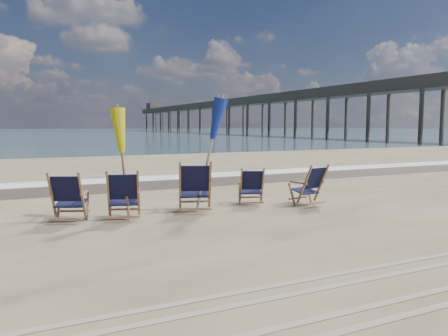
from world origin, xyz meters
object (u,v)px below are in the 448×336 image
object	(u,v)px
beach_chair_4	(321,184)
umbrella_yellow	(123,136)
umbrella_blue	(208,123)
beach_chair_3	(263,186)
beach_chair_2	(210,187)
beach_chair_0	(82,197)
beach_chair_1	(138,195)
fishing_pier	(241,112)

from	to	relation	value
beach_chair_4	umbrella_yellow	world-z (taller)	umbrella_yellow
umbrella_blue	beach_chair_3	bearing A→B (deg)	6.16
beach_chair_2	beach_chair_3	xyz separation A→B (m)	(1.42, 0.27, -0.11)
beach_chair_0	beach_chair_4	distance (m)	5.18
umbrella_blue	beach_chair_1	bearing A→B (deg)	-172.80
beach_chair_2	fishing_pier	xyz separation A→B (m)	(38.45, 72.07, 4.10)
beach_chair_0	fishing_pier	distance (m)	82.87
beach_chair_4	beach_chair_2	bearing A→B (deg)	-16.68
beach_chair_0	beach_chair_4	world-z (taller)	beach_chair_0
beach_chair_2	beach_chair_4	world-z (taller)	beach_chair_2
beach_chair_1	beach_chair_3	size ratio (longest dim) A/B	1.13
beach_chair_4	beach_chair_0	bearing A→B (deg)	-15.35
beach_chair_0	beach_chair_1	size ratio (longest dim) A/B	0.99
beach_chair_4	fishing_pier	bearing A→B (deg)	-126.55
beach_chair_0	beach_chair_3	xyz separation A→B (m)	(3.95, 0.11, -0.05)
beach_chair_4	umbrella_yellow	distance (m)	4.54
beach_chair_1	fishing_pier	distance (m)	82.59
beach_chair_1	umbrella_yellow	bearing A→B (deg)	-27.85
umbrella_blue	fishing_pier	distance (m)	81.63
beach_chair_2	umbrella_blue	xyz separation A→B (m)	(0.00, 0.12, 1.31)
beach_chair_2	umbrella_blue	world-z (taller)	umbrella_blue
umbrella_yellow	beach_chair_1	bearing A→B (deg)	-43.59
beach_chair_2	umbrella_yellow	bearing A→B (deg)	15.24
fishing_pier	beach_chair_1	bearing A→B (deg)	-118.99
beach_chair_2	beach_chair_3	world-z (taller)	beach_chair_2
beach_chair_2	beach_chair_4	distance (m)	2.65
beach_chair_0	beach_chair_2	distance (m)	2.53
beach_chair_4	umbrella_yellow	bearing A→B (deg)	-15.82
beach_chair_0	fishing_pier	bearing A→B (deg)	-97.84
beach_chair_2	beach_chair_4	size ratio (longest dim) A/B	1.13
beach_chair_3	beach_chair_4	distance (m)	1.34
beach_chair_3	beach_chair_4	xyz separation A→B (m)	(1.21, -0.57, 0.04)
umbrella_yellow	umbrella_blue	world-z (taller)	umbrella_blue
beach_chair_0	umbrella_yellow	distance (m)	1.37
beach_chair_0	umbrella_yellow	size ratio (longest dim) A/B	0.46
beach_chair_2	umbrella_yellow	xyz separation A→B (m)	(-1.74, 0.13, 1.06)
beach_chair_0	beach_chair_3	world-z (taller)	beach_chair_0
beach_chair_3	umbrella_yellow	size ratio (longest dim) A/B	0.41
beach_chair_1	beach_chair_4	distance (m)	4.17
umbrella_blue	fishing_pier	xyz separation A→B (m)	(38.45, 71.96, 2.79)
beach_chair_0	beach_chair_4	xyz separation A→B (m)	(5.16, -0.46, -0.00)
beach_chair_0	umbrella_yellow	bearing A→B (deg)	-160.63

